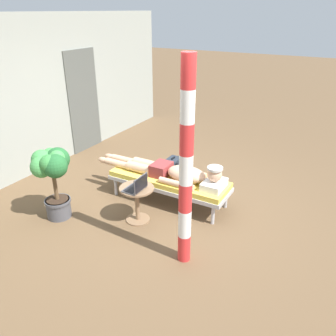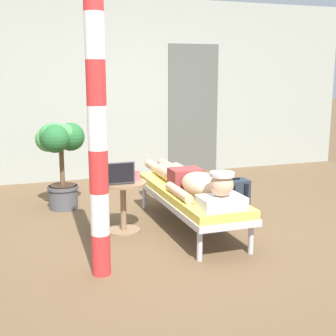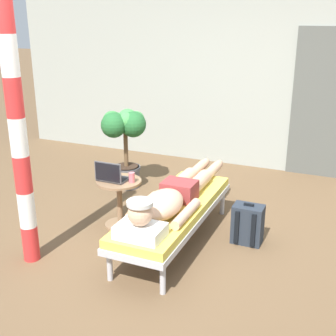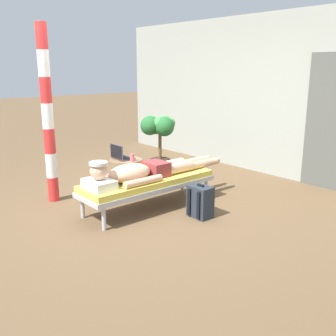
{
  "view_description": "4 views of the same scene",
  "coord_description": "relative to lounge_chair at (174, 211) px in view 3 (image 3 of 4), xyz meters",
  "views": [
    {
      "loc": [
        -3.93,
        -2.18,
        2.74
      ],
      "look_at": [
        0.06,
        0.07,
        0.59
      ],
      "focal_mm": 36.44,
      "sensor_mm": 36.0,
      "label": 1
    },
    {
      "loc": [
        -1.65,
        -4.27,
        1.61
      ],
      "look_at": [
        -0.03,
        0.37,
        0.6
      ],
      "focal_mm": 49.91,
      "sensor_mm": 36.0,
      "label": 2
    },
    {
      "loc": [
        1.65,
        -3.61,
        2.2
      ],
      "look_at": [
        -0.06,
        0.34,
        0.69
      ],
      "focal_mm": 47.43,
      "sensor_mm": 36.0,
      "label": 3
    },
    {
      "loc": [
        4.02,
        -2.92,
        1.83
      ],
      "look_at": [
        0.28,
        0.28,
        0.55
      ],
      "focal_mm": 41.73,
      "sensor_mm": 36.0,
      "label": 4
    }
  ],
  "objects": [
    {
      "name": "ground_plane",
      "position": [
        -0.12,
        -0.08,
        -0.35
      ],
      "size": [
        40.0,
        40.0,
        0.0
      ],
      "primitive_type": "plane",
      "color": "brown"
    },
    {
      "name": "house_wall_back",
      "position": [
        0.0,
        2.73,
        1.0
      ],
      "size": [
        7.6,
        0.2,
        2.7
      ],
      "primitive_type": "cube",
      "color": "#999E93",
      "rests_on": "ground"
    },
    {
      "name": "house_door_panel",
      "position": [
        1.1,
        2.62,
        0.67
      ],
      "size": [
        0.84,
        0.03,
        2.04
      ],
      "primitive_type": "cube",
      "color": "#545651",
      "rests_on": "ground"
    },
    {
      "name": "lounge_chair",
      "position": [
        0.0,
        0.0,
        0.0
      ],
      "size": [
        0.6,
        1.88,
        0.42
      ],
      "color": "#B7B7BC",
      "rests_on": "ground"
    },
    {
      "name": "person_reclining",
      "position": [
        0.0,
        -0.06,
        0.17
      ],
      "size": [
        0.53,
        2.17,
        0.33
      ],
      "color": "white",
      "rests_on": "lounge_chair"
    },
    {
      "name": "side_table",
      "position": [
        -0.69,
        0.12,
        0.01
      ],
      "size": [
        0.48,
        0.48,
        0.52
      ],
      "color": "#8C6B4C",
      "rests_on": "ground"
    },
    {
      "name": "laptop",
      "position": [
        -0.75,
        0.07,
        0.24
      ],
      "size": [
        0.31,
        0.24,
        0.23
      ],
      "color": "#4C4C51",
      "rests_on": "side_table"
    },
    {
      "name": "drink_glass",
      "position": [
        -0.54,
        0.13,
        0.23
      ],
      "size": [
        0.06,
        0.06,
        0.11
      ],
      "primitive_type": "cylinder",
      "color": "#D86672",
      "rests_on": "side_table"
    },
    {
      "name": "backpack",
      "position": [
        0.68,
        0.3,
        -0.15
      ],
      "size": [
        0.3,
        0.26,
        0.42
      ],
      "color": "#262D38",
      "rests_on": "ground"
    },
    {
      "name": "potted_plant",
      "position": [
        -1.18,
        1.16,
        0.38
      ],
      "size": [
        0.57,
        0.6,
        1.03
      ],
      "color": "#4C4C51",
      "rests_on": "ground"
    },
    {
      "name": "porch_post",
      "position": [
        -1.11,
        -0.83,
        0.85
      ],
      "size": [
        0.15,
        0.15,
        2.38
      ],
      "color": "red",
      "rests_on": "ground"
    }
  ]
}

